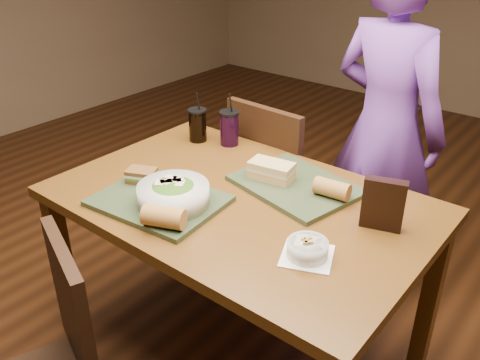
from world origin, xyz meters
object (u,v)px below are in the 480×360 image
Objects in this scene: diner at (385,129)px; sandwich_near at (142,175)px; soup_bowl at (308,249)px; baguette_far at (332,189)px; salad_bowl at (173,193)px; tray_far at (295,185)px; dining_table at (240,220)px; chair_far at (275,183)px; cup_berry at (229,128)px; baguette_near at (164,217)px; chip_bag at (383,204)px; sandwich_far at (271,170)px; tray_near at (159,201)px; cup_cola at (198,125)px.

sandwich_near is at bearing 76.29° from diner.
soup_bowl is 0.34m from baguette_far.
tray_far is at bearing 58.27° from salad_bowl.
dining_table is 0.41m from soup_bowl.
cup_berry is (-0.10, -0.21, 0.32)m from chair_far.
chip_bag is (0.51, 0.44, 0.03)m from baguette_near.
dining_table is 7.53× the size of sandwich_far.
tray_near is 0.56m from soup_bowl.
dining_table is 1.43× the size of chair_far.
sandwich_far is 0.45m from chip_bag.
cup_cola is at bearing 119.08° from tray_near.
sandwich_near reaches higher than tray_near.
salad_bowl is at bearing -121.73° from tray_far.
cup_cola reaches higher than sandwich_far.
diner is at bearing 80.16° from baguette_near.
soup_bowl is 1.44× the size of baguette_near.
baguette_near reaches higher than baguette_far.
tray_near is 2.21× the size of soup_bowl.
baguette_near reaches higher than sandwich_far.
chip_bag reaches higher than salad_bowl.
salad_bowl is 0.57m from cup_berry.
salad_bowl reaches higher than soup_bowl.
sandwich_near is at bearing -155.03° from dining_table.
cup_cola is at bearing -131.31° from chair_far.
dining_table is 10.65× the size of baguette_far.
soup_bowl is 1.13× the size of chip_bag.
sandwich_far is at bearing -26.74° from cup_berry.
chair_far reaches higher than sandwich_near.
chair_far is at bearing 143.31° from baguette_far.
cup_berry is at bearing 113.22° from baguette_near.
sandwich_far is (0.35, 0.31, 0.01)m from sandwich_near.
sandwich_near is 0.85m from chip_bag.
salad_bowl is (-0.28, -1.04, 0.03)m from diner.
chair_far is at bearing 48.69° from cup_cola.
salad_bowl is 0.67m from chip_bag.
chair_far is 0.87m from chip_bag.
sandwich_far is at bearing -175.33° from baguette_far.
baguette_near is at bearing -158.43° from soup_bowl.
dining_table is 0.87m from diner.
sandwich_near is 0.73× the size of chip_bag.
dining_table is 0.61m from chair_far.
cup_berry reaches higher than soup_bowl.
sandwich_far is at bearing 59.81° from tray_near.
baguette_far is at bearing 149.41° from chip_bag.
sandwich_far is 0.39m from cup_berry.
tray_far is 0.56m from sandwich_near.
cup_cola reaches higher than tray_near.
chip_bag reaches higher than soup_bowl.
sandwich_far is 0.78× the size of cup_cola.
diner is 1.08m from salad_bowl.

